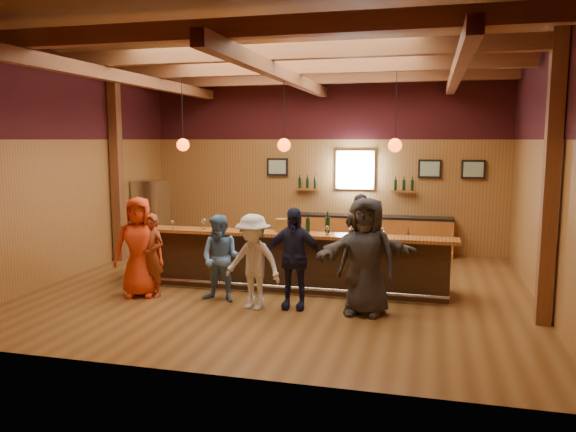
{
  "coord_description": "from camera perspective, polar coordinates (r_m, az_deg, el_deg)",
  "views": [
    {
      "loc": [
        2.6,
        -10.0,
        2.8
      ],
      "look_at": [
        0.0,
        0.3,
        1.35
      ],
      "focal_mm": 35.0,
      "sensor_mm": 36.0,
      "label": 1
    }
  ],
  "objects": [
    {
      "name": "customer_navy",
      "position": [
        9.33,
        0.53,
        -4.29
      ],
      "size": [
        1.01,
        0.44,
        1.7
      ],
      "primitive_type": "imported",
      "rotation": [
        0.0,
        0.0,
        0.03
      ],
      "color": "#191932",
      "rests_on": "ground"
    },
    {
      "name": "glass_c",
      "position": [
        10.8,
        -8.54,
        -0.55
      ],
      "size": [
        0.09,
        0.09,
        0.2
      ],
      "color": "silver",
      "rests_on": "bar_counter"
    },
    {
      "name": "customer_dark",
      "position": [
        9.06,
        8.08,
        -4.11
      ],
      "size": [
        1.05,
        0.81,
        1.89
      ],
      "primitive_type": "imported",
      "rotation": [
        0.0,
        0.0,
        -0.25
      ],
      "color": "black",
      "rests_on": "ground"
    },
    {
      "name": "back_bar_cabinet",
      "position": [
        13.98,
        8.23,
        -1.87
      ],
      "size": [
        4.0,
        0.52,
        0.95
      ],
      "color": "brown",
      "rests_on": "ground"
    },
    {
      "name": "glass_e",
      "position": [
        10.38,
        -3.33,
        -0.97
      ],
      "size": [
        0.07,
        0.07,
        0.16
      ],
      "color": "silver",
      "rests_on": "bar_counter"
    },
    {
      "name": "bartender",
      "position": [
        11.46,
        7.32,
        -2.02
      ],
      "size": [
        0.7,
        0.54,
        1.73
      ],
      "primitive_type": "imported",
      "rotation": [
        0.0,
        0.0,
        2.93
      ],
      "color": "black",
      "rests_on": "ground"
    },
    {
      "name": "glass_b",
      "position": [
        10.96,
        -11.66,
        -0.65
      ],
      "size": [
        0.07,
        0.07,
        0.16
      ],
      "color": "silver",
      "rests_on": "bar_counter"
    },
    {
      "name": "bottle_b",
      "position": [
        10.25,
        4.03,
        -0.88
      ],
      "size": [
        0.08,
        0.08,
        0.39
      ],
      "color": "black",
      "rests_on": "bar_counter"
    },
    {
      "name": "wine_shelves",
      "position": [
        14.04,
        6.77,
        2.91
      ],
      "size": [
        3.0,
        0.18,
        0.3
      ],
      "color": "brown",
      "rests_on": "room"
    },
    {
      "name": "window",
      "position": [
        14.08,
        6.83,
        4.67
      ],
      "size": [
        0.95,
        0.09,
        0.95
      ],
      "color": "silver",
      "rests_on": "room"
    },
    {
      "name": "customer_denim",
      "position": [
        9.81,
        -6.84,
        -4.3
      ],
      "size": [
        0.79,
        0.65,
        1.51
      ],
      "primitive_type": "imported",
      "rotation": [
        0.0,
        0.0,
        -0.11
      ],
      "color": "#5077A0",
      "rests_on": "ground"
    },
    {
      "name": "glass_a",
      "position": [
        11.16,
        -13.55,
        -0.52
      ],
      "size": [
        0.08,
        0.08,
        0.17
      ],
      "color": "silver",
      "rests_on": "bar_counter"
    },
    {
      "name": "customer_orange",
      "position": [
        10.38,
        -14.87,
        -3.05
      ],
      "size": [
        1.01,
        0.8,
        1.8
      ],
      "primitive_type": "imported",
      "rotation": [
        0.0,
        0.0,
        0.29
      ],
      "color": "red",
      "rests_on": "ground"
    },
    {
      "name": "bar_counter",
      "position": [
        10.72,
        -0.11,
        -4.5
      ],
      "size": [
        6.3,
        1.07,
        1.11
      ],
      "color": "black",
      "rests_on": "ground"
    },
    {
      "name": "stainless_fridge",
      "position": [
        14.4,
        -13.71,
        -0.03
      ],
      "size": [
        0.7,
        0.7,
        1.8
      ],
      "primitive_type": "cube",
      "color": "silver",
      "rests_on": "ground"
    },
    {
      "name": "glass_f",
      "position": [
        10.03,
        4.02,
        -1.26
      ],
      "size": [
        0.07,
        0.07,
        0.17
      ],
      "color": "silver",
      "rests_on": "bar_counter"
    },
    {
      "name": "glass_d",
      "position": [
        10.46,
        -4.7,
        -0.86
      ],
      "size": [
        0.08,
        0.08,
        0.18
      ],
      "color": "silver",
      "rests_on": "bar_counter"
    },
    {
      "name": "customer_brown",
      "position": [
        9.11,
        7.69,
        -4.06
      ],
      "size": [
        1.79,
        1.38,
        1.89
      ],
      "primitive_type": "imported",
      "rotation": [
        0.0,
        0.0,
        0.55
      ],
      "color": "#4E453E",
      "rests_on": "ground"
    },
    {
      "name": "glass_g",
      "position": [
        10.03,
        6.32,
        -1.22
      ],
      "size": [
        0.08,
        0.08,
        0.18
      ],
      "color": "silver",
      "rests_on": "bar_counter"
    },
    {
      "name": "glass_h",
      "position": [
        9.9,
        9.64,
        -1.45
      ],
      "size": [
        0.08,
        0.08,
        0.17
      ],
      "color": "silver",
      "rests_on": "bar_counter"
    },
    {
      "name": "customer_redvest",
      "position": [
        10.33,
        -13.71,
        -3.91
      ],
      "size": [
        0.61,
        0.46,
        1.5
      ],
      "primitive_type": "imported",
      "rotation": [
        0.0,
        0.0,
        -0.21
      ],
      "color": "maroon",
      "rests_on": "ground"
    },
    {
      "name": "ice_bucket",
      "position": [
        10.38,
        -0.69,
        -0.93
      ],
      "size": [
        0.22,
        0.22,
        0.24
      ],
      "primitive_type": "cylinder",
      "color": "olive",
      "rests_on": "bar_counter"
    },
    {
      "name": "framed_pictures",
      "position": [
        13.98,
        10.37,
        4.78
      ],
      "size": [
        5.35,
        0.05,
        0.45
      ],
      "color": "black",
      "rests_on": "room"
    },
    {
      "name": "room",
      "position": [
        10.39,
        -0.33,
        10.05
      ],
      "size": [
        9.04,
        9.0,
        4.52
      ],
      "color": "brown",
      "rests_on": "ground"
    },
    {
      "name": "pendant_lights",
      "position": [
        10.33,
        -0.41,
        7.26
      ],
      "size": [
        4.24,
        0.24,
        1.37
      ],
      "color": "black",
      "rests_on": "room"
    },
    {
      "name": "bottle_a",
      "position": [
        10.23,
        2.01,
        -0.94
      ],
      "size": [
        0.08,
        0.08,
        0.36
      ],
      "color": "black",
      "rests_on": "bar_counter"
    },
    {
      "name": "customer_white",
      "position": [
        9.31,
        -3.56,
        -4.67
      ],
      "size": [
        1.15,
        0.84,
        1.59
      ],
      "primitive_type": "imported",
      "rotation": [
        0.0,
        0.0,
        -0.26
      ],
      "color": "beige",
      "rests_on": "ground"
    }
  ]
}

